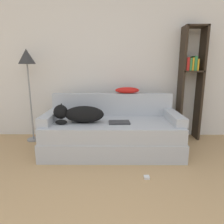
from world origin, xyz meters
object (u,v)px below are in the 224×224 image
(floor_lamp, at_px, (27,64))
(couch, at_px, (112,136))
(dog, at_px, (79,114))
(throw_pillow, at_px, (127,90))
(laptop, at_px, (119,122))
(bookshelf, at_px, (191,79))
(power_adapter, at_px, (147,177))

(floor_lamp, bearing_deg, couch, -18.13)
(dog, xyz_separation_m, floor_lamp, (-0.86, 0.52, 0.66))
(dog, xyz_separation_m, throw_pillow, (0.68, 0.48, 0.27))
(couch, distance_m, laptop, 0.28)
(laptop, distance_m, bookshelf, 1.46)
(throw_pillow, bearing_deg, floor_lamp, 178.74)
(floor_lamp, relative_size, power_adapter, 24.45)
(floor_lamp, bearing_deg, power_adapter, -34.73)
(bookshelf, height_order, floor_lamp, bookshelf)
(dog, relative_size, throw_pillow, 1.83)
(dog, distance_m, power_adapter, 1.20)
(dog, relative_size, laptop, 2.33)
(floor_lamp, height_order, power_adapter, floor_lamp)
(power_adapter, bearing_deg, floor_lamp, 145.27)
(couch, relative_size, dog, 2.76)
(throw_pillow, height_order, floor_lamp, floor_lamp)
(bookshelf, distance_m, floor_lamp, 2.60)
(laptop, bearing_deg, couch, 129.43)
(power_adapter, bearing_deg, laptop, 114.13)
(couch, distance_m, throw_pillow, 0.77)
(throw_pillow, distance_m, bookshelf, 1.07)
(dog, relative_size, floor_lamp, 0.47)
(couch, distance_m, dog, 0.57)
(floor_lamp, distance_m, power_adapter, 2.39)
(couch, height_order, dog, dog)
(throw_pillow, relative_size, bookshelf, 0.21)
(dog, xyz_separation_m, bookshelf, (1.72, 0.65, 0.44))
(dog, xyz_separation_m, power_adapter, (0.83, -0.66, -0.56))
(laptop, xyz_separation_m, throw_pillow, (0.14, 0.50, 0.38))
(floor_lamp, bearing_deg, throw_pillow, -1.26)
(couch, bearing_deg, floor_lamp, 161.87)
(dog, bearing_deg, couch, 10.90)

